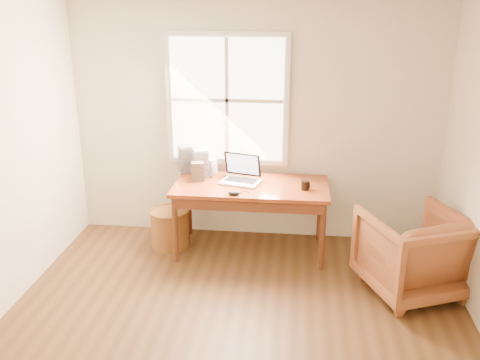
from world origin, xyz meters
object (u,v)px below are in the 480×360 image
object	(u,v)px
wicker_stool	(170,228)
desk	(251,186)
coffee_mug	(305,185)
cd_stack_a	(201,163)
laptop	(241,169)
armchair	(413,253)

from	to	relation	value
wicker_stool	desk	bearing A→B (deg)	0.00
desk	wicker_stool	bearing A→B (deg)	180.00
wicker_stool	coffee_mug	bearing A→B (deg)	-3.62
cd_stack_a	desk	bearing A→B (deg)	-19.85
desk	wicker_stool	distance (m)	1.03
wicker_stool	laptop	xyz separation A→B (m)	(0.77, 0.03, 0.70)
armchair	wicker_stool	size ratio (longest dim) A/B	2.10
armchair	cd_stack_a	xyz separation A→B (m)	(-2.11, 0.87, 0.51)
wicker_stool	cd_stack_a	distance (m)	0.79
coffee_mug	cd_stack_a	world-z (taller)	cd_stack_a
desk	armchair	distance (m)	1.72
wicker_stool	coffee_mug	world-z (taller)	coffee_mug
laptop	cd_stack_a	xyz separation A→B (m)	(-0.45, 0.17, -0.01)
desk	laptop	xyz separation A→B (m)	(-0.11, 0.03, 0.18)
laptop	armchair	bearing A→B (deg)	-7.89
coffee_mug	cd_stack_a	xyz separation A→B (m)	(-1.12, 0.29, 0.11)
laptop	coffee_mug	distance (m)	0.69
wicker_stool	coffee_mug	size ratio (longest dim) A/B	4.43
armchair	wicker_stool	distance (m)	2.53
armchair	laptop	size ratio (longest dim) A/B	1.92
desk	armchair	size ratio (longest dim) A/B	1.86
laptop	coffee_mug	bearing A→B (deg)	4.64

